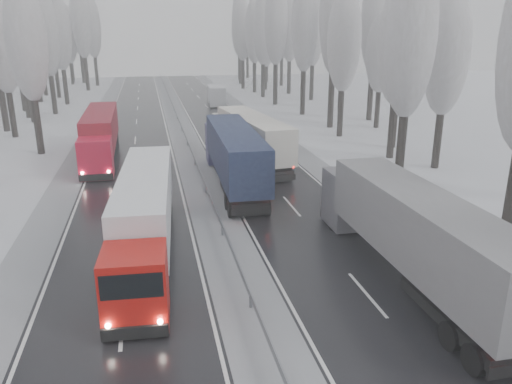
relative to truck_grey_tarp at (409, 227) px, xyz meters
name	(u,v)px	position (x,y,z in m)	size (l,w,h in m)	color
carriageway_right	(270,181)	(-2.41, 16.86, -2.55)	(7.50, 200.00, 0.03)	black
carriageway_left	(132,190)	(-12.91, 16.86, -2.55)	(7.50, 200.00, 0.03)	black
median_slush	(203,185)	(-7.66, 16.86, -2.55)	(3.00, 200.00, 0.04)	#95969C
shoulder_right	(330,177)	(2.54, 16.86, -2.55)	(2.40, 200.00, 0.04)	#95969C
shoulder_left	(61,194)	(-17.86, 16.86, -2.55)	(2.40, 200.00, 0.04)	#95969C
median_guardrail	(203,178)	(-7.66, 16.85, -1.97)	(0.12, 200.00, 0.76)	slate
tree_18	(411,38)	(6.85, 13.90, 8.13)	(3.60, 3.60, 16.58)	black
tree_19	(447,54)	(12.36, 17.90, 6.85)	(3.60, 3.60, 14.57)	black
tree_20	(399,43)	(10.24, 22.03, 7.58)	(3.60, 3.60, 15.71)	black
tree_21	(402,22)	(12.46, 26.03, 9.44)	(3.60, 3.60, 18.62)	black
tree_22	(344,40)	(9.36, 32.47, 7.68)	(3.60, 3.60, 15.86)	black
tree_23	(381,53)	(15.65, 36.47, 6.20)	(3.60, 3.60, 13.55)	black
tree_24	(335,13)	(10.24, 37.88, 10.62)	(3.60, 3.60, 20.49)	black
tree_25	(376,20)	(17.15, 41.88, 9.96)	(3.60, 3.60, 19.44)	black
tree_26	(305,24)	(9.90, 48.14, 9.54)	(3.60, 3.60, 18.78)	black
tree_27	(344,30)	(17.06, 52.14, 8.80)	(3.60, 3.60, 17.62)	black
tree_28	(276,21)	(8.68, 58.82, 10.07)	(3.60, 3.60, 19.62)	black
tree_29	(313,28)	(16.05, 62.82, 9.11)	(3.60, 3.60, 18.11)	black
tree_30	(263,29)	(8.90, 68.57, 8.95)	(3.60, 3.60, 17.86)	black
tree_31	(290,27)	(14.82, 72.57, 9.41)	(3.60, 3.60, 18.58)	black
tree_32	(254,31)	(8.97, 76.08, 8.61)	(3.60, 3.60, 17.33)	black
tree_33	(266,42)	(12.11, 80.08, 6.70)	(3.60, 3.60, 14.33)	black
tree_34	(243,30)	(8.07, 83.18, 8.80)	(3.60, 3.60, 17.63)	black
tree_35	(282,29)	(17.28, 87.18, 9.20)	(3.60, 3.60, 18.25)	black
tree_36	(240,23)	(9.38, 93.02, 10.45)	(3.60, 3.60, 20.23)	black
tree_37	(267,34)	(16.36, 97.02, 8.00)	(3.60, 3.60, 16.37)	black
tree_38	(239,30)	(11.07, 103.59, 9.02)	(3.60, 3.60, 17.97)	black
tree_39	(247,35)	(13.89, 107.59, 7.88)	(3.60, 3.60, 16.19)	black
tree_62	(26,41)	(-21.60, 30.59, 7.79)	(3.60, 3.60, 16.04)	black
tree_64	(1,43)	(-25.92, 39.58, 7.39)	(3.60, 3.60, 15.42)	black
tree_66	(23,43)	(-25.82, 49.21, 7.27)	(3.60, 3.60, 15.23)	black
tree_67	(17,32)	(-27.21, 53.21, 8.46)	(3.60, 3.60, 17.09)	black
tree_68	(46,35)	(-24.24, 55.98, 8.18)	(3.60, 3.60, 16.65)	black
tree_69	(13,22)	(-29.08, 59.98, 9.89)	(3.60, 3.60, 19.35)	black
tree_70	(59,32)	(-23.99, 66.05, 8.46)	(3.60, 3.60, 17.09)	black
tree_71	(30,22)	(-28.75, 70.05, 10.06)	(3.60, 3.60, 19.61)	black
tree_72	(53,40)	(-26.59, 75.40, 7.20)	(3.60, 3.60, 15.11)	black
tree_73	(38,32)	(-29.48, 79.40, 8.54)	(3.60, 3.60, 17.22)	black
tree_74	(82,23)	(-22.73, 86.19, 10.11)	(3.60, 3.60, 19.68)	black
tree_75	(35,27)	(-31.86, 90.19, 9.42)	(3.60, 3.60, 18.60)	black
tree_76	(92,28)	(-21.71, 95.58, 9.39)	(3.60, 3.60, 18.55)	black
tree_77	(68,41)	(-27.32, 99.58, 6.69)	(3.60, 3.60, 14.32)	black
tree_78	(78,25)	(-25.22, 102.17, 10.03)	(3.60, 3.60, 19.55)	black
tree_79	(68,32)	(-27.99, 106.17, 8.45)	(3.60, 3.60, 17.07)	black
truck_grey_tarp	(409,227)	(0.00, 0.00, 0.00)	(2.78, 17.17, 4.40)	#57565C
truck_blue_box	(233,151)	(-5.36, 16.62, 0.03)	(3.19, 17.41, 4.45)	navy
truck_cream_box	(249,134)	(-2.80, 23.31, -0.10)	(4.56, 16.64, 4.23)	#B3AF9F
box_truck_distant	(216,95)	(-0.63, 60.24, -1.03)	(3.02, 8.24, 3.02)	#AEB1B5
truck_red_white	(145,211)	(-11.86, 5.37, -0.20)	(3.47, 15.93, 4.06)	#B20F09
truck_red_red	(100,132)	(-15.72, 27.29, -0.13)	(2.81, 16.33, 4.18)	red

